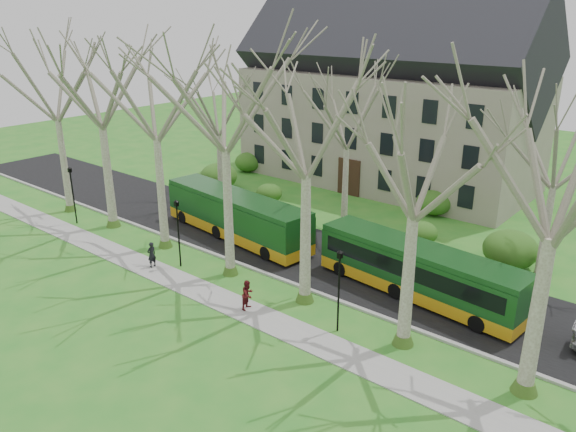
% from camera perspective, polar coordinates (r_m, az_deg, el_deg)
% --- Properties ---
extents(ground, '(120.00, 120.00, 0.00)m').
position_cam_1_polar(ground, '(32.84, -2.65, -7.35)').
color(ground, '#287A23').
rests_on(ground, ground).
extents(sidewalk, '(70.00, 2.00, 0.06)m').
position_cam_1_polar(sidewalk, '(31.25, -5.76, -8.90)').
color(sidewalk, gray).
rests_on(sidewalk, ground).
extents(road, '(80.00, 8.00, 0.06)m').
position_cam_1_polar(road, '(36.67, 3.12, -4.25)').
color(road, black).
rests_on(road, ground).
extents(curb, '(80.00, 0.25, 0.14)m').
position_cam_1_polar(curb, '(33.81, -0.94, -6.35)').
color(curb, '#A5A39E').
rests_on(curb, ground).
extents(building, '(26.50, 12.20, 16.00)m').
position_cam_1_polar(building, '(52.73, 10.19, 12.09)').
color(building, gray).
rests_on(building, ground).
extents(tree_row_verge, '(49.00, 7.00, 14.00)m').
position_cam_1_polar(tree_row_verge, '(30.48, -2.48, 4.61)').
color(tree_row_verge, gray).
rests_on(tree_row_verge, ground).
extents(tree_row_far, '(33.00, 7.00, 12.00)m').
position_cam_1_polar(tree_row_far, '(39.77, 6.48, 6.70)').
color(tree_row_far, gray).
rests_on(tree_row_far, ground).
extents(lamp_row, '(36.22, 0.22, 4.30)m').
position_cam_1_polar(lamp_row, '(31.07, -3.96, -3.78)').
color(lamp_row, black).
rests_on(lamp_row, ground).
extents(hedges, '(30.60, 8.60, 2.00)m').
position_cam_1_polar(hedges, '(45.31, 4.80, 1.86)').
color(hedges, '#275117').
rests_on(hedges, ground).
extents(bus_lead, '(13.06, 4.12, 3.21)m').
position_cam_1_polar(bus_lead, '(39.55, -5.28, 0.11)').
color(bus_lead, '#134217').
rests_on(bus_lead, road).
extents(bus_follow, '(12.38, 3.79, 3.05)m').
position_cam_1_polar(bus_follow, '(32.11, 13.10, -5.41)').
color(bus_follow, '#134217').
rests_on(bus_follow, road).
extents(pedestrian_a, '(0.41, 0.61, 1.65)m').
position_cam_1_polar(pedestrian_a, '(35.99, -13.69, -3.82)').
color(pedestrian_a, black).
rests_on(pedestrian_a, sidewalk).
extents(pedestrian_b, '(0.74, 0.89, 1.65)m').
position_cam_1_polar(pedestrian_b, '(30.32, -4.10, -7.97)').
color(pedestrian_b, '#551317').
rests_on(pedestrian_b, sidewalk).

